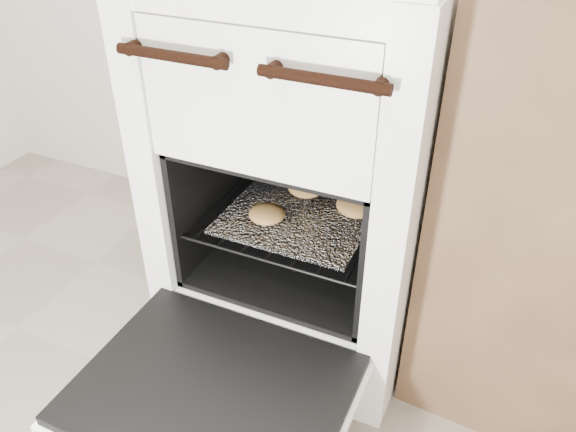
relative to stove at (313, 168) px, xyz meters
name	(u,v)px	position (x,y,z in m)	size (l,w,h in m)	color
stove	(313,168)	(0.00, 0.00, 0.00)	(0.65, 0.72, 1.00)	white
oven_door	(213,391)	(0.00, -0.55, -0.27)	(0.58, 0.45, 0.04)	black
oven_rack	(302,214)	(0.00, -0.07, -0.10)	(0.47, 0.45, 0.01)	black
foil_sheet	(298,216)	(0.00, -0.09, -0.09)	(0.37, 0.32, 0.01)	silver
baked_rolls	(319,201)	(0.04, -0.04, -0.07)	(0.32, 0.27, 0.05)	#BA844A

